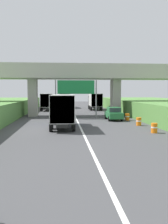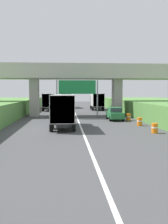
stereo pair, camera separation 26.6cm
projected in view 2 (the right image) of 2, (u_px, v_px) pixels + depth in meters
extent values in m
cube|color=white|center=(79.00, 122.00, 31.04)|extent=(0.20, 102.73, 0.01)
cube|color=#ADA89E|center=(76.00, 75.00, 38.33)|extent=(40.00, 4.80, 1.10)
cube|color=#ADA89E|center=(77.00, 67.00, 36.03)|extent=(40.00, 0.36, 1.10)
cube|color=#ADA89E|center=(76.00, 70.00, 40.45)|extent=(40.00, 0.36, 1.10)
cube|color=#9F9A91|center=(34.00, 98.00, 38.15)|extent=(1.30, 2.20, 5.77)
cube|color=#9F9A91|center=(117.00, 97.00, 39.06)|extent=(1.30, 2.20, 5.77)
cylinder|color=slate|center=(57.00, 99.00, 34.36)|extent=(0.18, 0.18, 5.47)
cylinder|color=slate|center=(97.00, 99.00, 34.76)|extent=(0.18, 0.18, 5.47)
cube|color=#167238|center=(77.00, 87.00, 34.42)|extent=(5.20, 0.12, 1.90)
cube|color=white|center=(77.00, 87.00, 34.41)|extent=(4.89, 0.01, 1.67)
cube|color=black|center=(63.00, 121.00, 25.65)|extent=(1.10, 7.30, 0.36)
cube|color=#233D9E|center=(63.00, 108.00, 28.14)|extent=(2.10, 2.10, 2.10)
cube|color=#2D3842|center=(63.00, 105.00, 29.13)|extent=(1.89, 0.06, 0.90)
cube|color=silver|center=(63.00, 108.00, 24.49)|extent=(2.30, 5.20, 2.60)
cube|color=#A8A8A4|center=(62.00, 110.00, 21.92)|extent=(2.21, 0.04, 2.50)
cylinder|color=black|center=(55.00, 120.00, 28.18)|extent=(0.30, 0.96, 0.96)
cylinder|color=black|center=(72.00, 120.00, 28.32)|extent=(0.30, 0.96, 0.96)
cylinder|color=black|center=(51.00, 126.00, 23.13)|extent=(0.30, 0.96, 0.96)
cylinder|color=black|center=(74.00, 126.00, 23.28)|extent=(0.30, 0.96, 0.96)
cylinder|color=black|center=(52.00, 124.00, 24.81)|extent=(0.30, 0.96, 0.96)
cylinder|color=black|center=(73.00, 124.00, 24.96)|extent=(0.30, 0.96, 0.96)
cube|color=black|center=(49.00, 107.00, 50.24)|extent=(1.10, 7.30, 0.36)
cube|color=orange|center=(50.00, 101.00, 52.73)|extent=(2.10, 2.10, 2.10)
cube|color=#2D3842|center=(50.00, 99.00, 53.72)|extent=(1.89, 0.06, 0.90)
cube|color=silver|center=(49.00, 100.00, 49.08)|extent=(2.30, 5.20, 2.60)
cube|color=#A8A8A4|center=(48.00, 101.00, 46.51)|extent=(2.21, 0.04, 2.50)
cylinder|color=black|center=(46.00, 107.00, 52.77)|extent=(0.30, 0.96, 0.96)
cylinder|color=black|center=(55.00, 107.00, 52.91)|extent=(0.30, 0.96, 0.96)
cylinder|color=black|center=(43.00, 109.00, 47.72)|extent=(0.30, 0.96, 0.96)
cylinder|color=black|center=(54.00, 109.00, 47.86)|extent=(0.30, 0.96, 0.96)
cylinder|color=black|center=(44.00, 108.00, 49.40)|extent=(0.30, 0.96, 0.96)
cylinder|color=black|center=(54.00, 108.00, 49.54)|extent=(0.30, 0.96, 0.96)
cube|color=black|center=(67.00, 105.00, 59.20)|extent=(1.10, 7.30, 0.36)
cube|color=silver|center=(67.00, 100.00, 61.69)|extent=(2.10, 2.10, 2.10)
cube|color=#2D3842|center=(67.00, 98.00, 62.68)|extent=(1.89, 0.06, 0.90)
cube|color=silver|center=(67.00, 99.00, 58.04)|extent=(2.30, 5.20, 2.60)
cube|color=#A8A8A6|center=(67.00, 99.00, 55.47)|extent=(2.21, 0.04, 2.50)
cylinder|color=black|center=(63.00, 105.00, 61.73)|extent=(0.30, 0.96, 0.96)
cylinder|color=black|center=(70.00, 105.00, 61.87)|extent=(0.30, 0.96, 0.96)
cylinder|color=black|center=(62.00, 106.00, 56.68)|extent=(0.30, 0.96, 0.96)
cylinder|color=black|center=(71.00, 106.00, 56.83)|extent=(0.30, 0.96, 0.96)
cylinder|color=black|center=(62.00, 106.00, 58.36)|extent=(0.30, 0.96, 0.96)
cylinder|color=black|center=(71.00, 106.00, 58.51)|extent=(0.30, 0.96, 0.96)
cube|color=black|center=(97.00, 107.00, 52.15)|extent=(1.10, 7.30, 0.36)
cube|color=black|center=(95.00, 100.00, 54.64)|extent=(2.10, 2.10, 2.10)
cube|color=#2D3842|center=(95.00, 99.00, 55.63)|extent=(1.89, 0.06, 0.90)
cube|color=#B7B7B2|center=(97.00, 100.00, 50.99)|extent=(2.30, 5.20, 2.60)
cube|color=gray|center=(99.00, 100.00, 48.42)|extent=(2.21, 0.04, 2.50)
cylinder|color=black|center=(91.00, 107.00, 54.68)|extent=(0.30, 0.96, 0.96)
cylinder|color=black|center=(99.00, 107.00, 54.82)|extent=(0.30, 0.96, 0.96)
cylinder|color=black|center=(93.00, 108.00, 49.63)|extent=(0.30, 0.96, 0.96)
cylinder|color=black|center=(103.00, 108.00, 49.78)|extent=(0.30, 0.96, 0.96)
cylinder|color=black|center=(92.00, 108.00, 51.31)|extent=(0.30, 0.96, 0.96)
cylinder|color=black|center=(102.00, 108.00, 51.46)|extent=(0.30, 0.96, 0.96)
cube|color=#236B38|center=(115.00, 115.00, 32.65)|extent=(1.76, 4.10, 0.76)
cube|color=#236B38|center=(115.00, 110.00, 32.45)|extent=(1.56, 1.90, 0.64)
cube|color=#2D3842|center=(116.00, 110.00, 31.53)|extent=(1.44, 0.06, 0.54)
cylinder|color=black|center=(107.00, 117.00, 33.89)|extent=(0.22, 0.64, 0.64)
cylinder|color=black|center=(119.00, 117.00, 34.00)|extent=(0.22, 0.64, 0.64)
cylinder|color=black|center=(110.00, 119.00, 31.36)|extent=(0.22, 0.64, 0.64)
cylinder|color=black|center=(123.00, 119.00, 31.48)|extent=(0.22, 0.64, 0.64)
cylinder|color=orange|center=(155.00, 128.00, 22.25)|extent=(0.56, 0.56, 0.90)
cylinder|color=white|center=(155.00, 127.00, 22.24)|extent=(0.57, 0.57, 0.12)
cylinder|color=orange|center=(140.00, 122.00, 27.23)|extent=(0.56, 0.56, 0.90)
cylinder|color=white|center=(140.00, 121.00, 27.23)|extent=(0.57, 0.57, 0.12)
cylinder|color=orange|center=(128.00, 117.00, 32.21)|extent=(0.56, 0.56, 0.90)
cylinder|color=white|center=(129.00, 117.00, 32.21)|extent=(0.57, 0.57, 0.12)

